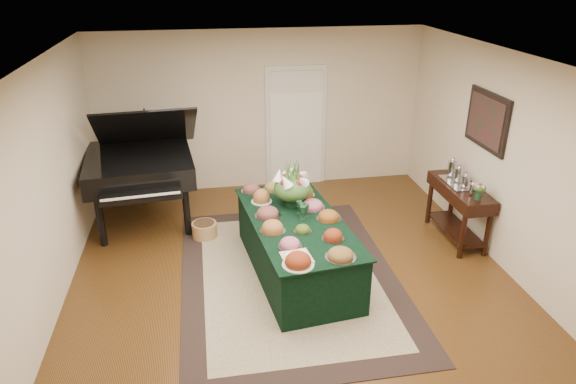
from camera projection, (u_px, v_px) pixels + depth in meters
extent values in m
plane|color=#311B0A|center=(292.00, 276.00, 6.54)|extent=(6.00, 6.00, 0.00)
cube|color=black|center=(289.00, 276.00, 6.53)|extent=(2.69, 3.77, 0.01)
cube|color=beige|center=(289.00, 276.00, 6.53)|extent=(2.15, 3.23, 0.01)
cube|color=silver|center=(296.00, 127.00, 8.87)|extent=(1.05, 0.04, 2.10)
cube|color=white|center=(296.00, 130.00, 8.87)|extent=(0.90, 0.06, 2.00)
cube|color=black|center=(296.00, 247.00, 6.49)|extent=(1.28, 2.34, 0.74)
cube|color=black|center=(296.00, 221.00, 6.33)|extent=(1.35, 2.41, 0.02)
cylinder|color=#B9B9C2|center=(290.00, 246.00, 5.75)|extent=(0.28, 0.28, 0.01)
ellipsoid|color=#BA5D74|center=(290.00, 243.00, 5.73)|extent=(0.23, 0.23, 0.07)
cylinder|color=#B9B9C2|center=(312.00, 207.00, 6.64)|extent=(0.34, 0.34, 0.01)
ellipsoid|color=#BA5D74|center=(312.00, 204.00, 6.63)|extent=(0.28, 0.28, 0.08)
cylinder|color=#B9B9C2|center=(305.00, 195.00, 7.00)|extent=(0.28, 0.28, 0.01)
ellipsoid|color=brown|center=(305.00, 191.00, 6.97)|extent=(0.23, 0.23, 0.10)
cylinder|color=silver|center=(262.00, 201.00, 6.81)|extent=(0.28, 0.28, 0.01)
ellipsoid|color=#A66530|center=(261.00, 197.00, 6.78)|extent=(0.23, 0.23, 0.13)
cylinder|color=#B9B9C2|center=(333.00, 238.00, 5.90)|extent=(0.27, 0.27, 0.01)
ellipsoid|color=maroon|center=(333.00, 235.00, 5.88)|extent=(0.22, 0.22, 0.08)
cylinder|color=#B9B9C2|center=(273.00, 231.00, 6.07)|extent=(0.31, 0.31, 0.01)
ellipsoid|color=#A66530|center=(272.00, 227.00, 6.05)|extent=(0.26, 0.26, 0.10)
cylinder|color=#B9B9C2|center=(251.00, 191.00, 7.12)|extent=(0.29, 0.29, 0.01)
ellipsoid|color=brown|center=(251.00, 188.00, 7.10)|extent=(0.24, 0.24, 0.08)
cylinder|color=#B9B9C2|center=(273.00, 190.00, 7.15)|extent=(0.30, 0.30, 0.01)
ellipsoid|color=olive|center=(273.00, 187.00, 7.13)|extent=(0.25, 0.25, 0.09)
cylinder|color=#B9B9C2|center=(303.00, 231.00, 6.06)|extent=(0.21, 0.21, 0.01)
ellipsoid|color=#415D17|center=(303.00, 229.00, 6.04)|extent=(0.17, 0.17, 0.06)
cylinder|color=#B9B9C2|center=(268.00, 215.00, 6.43)|extent=(0.33, 0.33, 0.01)
ellipsoid|color=brown|center=(268.00, 212.00, 6.41)|extent=(0.27, 0.27, 0.08)
cylinder|color=#B9B9C2|center=(329.00, 219.00, 6.35)|extent=(0.31, 0.31, 0.01)
ellipsoid|color=brown|center=(329.00, 215.00, 6.33)|extent=(0.25, 0.25, 0.08)
cylinder|color=#B9B9C2|center=(300.00, 185.00, 7.30)|extent=(0.26, 0.26, 0.01)
ellipsoid|color=olive|center=(300.00, 182.00, 7.29)|extent=(0.22, 0.22, 0.08)
cylinder|color=#B9B9C2|center=(341.00, 257.00, 5.53)|extent=(0.34, 0.34, 0.01)
ellipsoid|color=brown|center=(341.00, 254.00, 5.51)|extent=(0.28, 0.28, 0.07)
cylinder|color=silver|center=(298.00, 265.00, 5.39)|extent=(0.34, 0.34, 0.01)
ellipsoid|color=maroon|center=(298.00, 260.00, 5.37)|extent=(0.28, 0.28, 0.10)
cube|color=tan|center=(297.00, 258.00, 5.51)|extent=(0.35, 0.35, 0.02)
ellipsoid|color=white|center=(290.00, 253.00, 5.51)|extent=(0.14, 0.14, 0.08)
ellipsoid|color=white|center=(302.00, 250.00, 5.57)|extent=(0.12, 0.12, 0.07)
cube|color=orange|center=(303.00, 258.00, 5.44)|extent=(0.11, 0.10, 0.05)
cylinder|color=#153520|center=(292.00, 198.00, 6.69)|extent=(0.19, 0.19, 0.19)
ellipsoid|color=#2F5722|center=(292.00, 188.00, 6.64)|extent=(0.49, 0.49, 0.32)
cylinder|color=black|center=(101.00, 221.00, 7.11)|extent=(0.10, 0.10, 0.75)
cylinder|color=black|center=(187.00, 211.00, 7.39)|extent=(0.10, 0.10, 0.75)
cylinder|color=black|center=(143.00, 180.00, 8.43)|extent=(0.10, 0.10, 0.75)
cube|color=black|center=(140.00, 165.00, 7.59)|extent=(1.65, 1.75, 0.32)
cube|color=black|center=(141.00, 197.00, 6.84)|extent=(1.09, 0.32, 0.10)
cube|color=black|center=(146.00, 128.00, 7.55)|extent=(1.55, 1.30, 0.83)
cylinder|color=#9C6F3F|center=(205.00, 230.00, 7.43)|extent=(0.36, 0.36, 0.22)
cylinder|color=black|center=(462.00, 237.00, 6.82)|extent=(0.07, 0.07, 0.64)
cylinder|color=black|center=(487.00, 235.00, 6.88)|extent=(0.07, 0.07, 0.64)
cylinder|color=black|center=(429.00, 203.00, 7.76)|extent=(0.07, 0.07, 0.64)
cylinder|color=black|center=(452.00, 202.00, 7.82)|extent=(0.07, 0.07, 0.64)
cube|color=black|center=(461.00, 192.00, 7.15)|extent=(0.45, 1.23, 0.18)
cube|color=black|center=(455.00, 229.00, 7.39)|extent=(0.38, 1.09, 0.03)
cube|color=#B9B9C2|center=(458.00, 183.00, 7.20)|extent=(0.34, 0.58, 0.02)
cylinder|color=#153520|center=(478.00, 195.00, 6.68)|extent=(0.08, 0.08, 0.12)
ellipsoid|color=pink|center=(480.00, 187.00, 6.64)|extent=(0.18, 0.18, 0.12)
cube|color=black|center=(487.00, 120.00, 6.76)|extent=(0.04, 0.95, 0.75)
cube|color=#521523|center=(485.00, 121.00, 6.76)|extent=(0.01, 0.82, 0.62)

